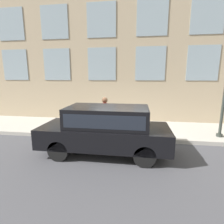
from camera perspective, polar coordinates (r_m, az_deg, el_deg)
ground_plane at (r=7.87m, az=2.42°, el=-9.43°), size 80.00×80.00×0.00m
sidewalk at (r=9.33m, az=3.44°, el=-5.49°), size 3.16×60.00×0.17m
building_facade at (r=10.76m, az=4.58°, el=19.70°), size 0.33×40.00×8.69m
fire_hydrant at (r=8.08m, az=2.39°, el=-4.90°), size 0.37×0.47×0.70m
person at (r=8.19m, az=-2.35°, el=0.16°), size 0.41×0.27×1.71m
parked_truck_black_near at (r=6.36m, az=-2.02°, el=-4.98°), size 1.84×4.62×1.76m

